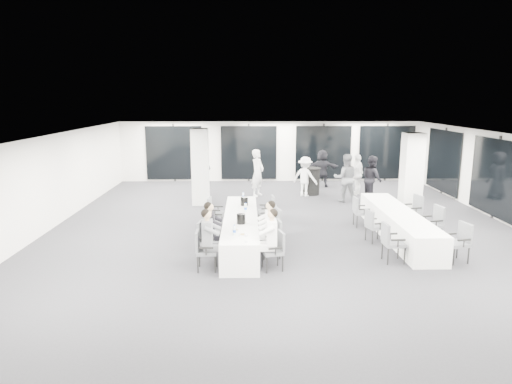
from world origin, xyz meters
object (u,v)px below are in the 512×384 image
chair_main_right_near (276,248)px  chair_side_right_mid (434,221)px  chair_side_left_far (359,210)px  standing_guest_b (346,175)px  banquet_table_side (398,224)px  standing_guest_f (322,166)px  chair_main_right_fourth (270,217)px  standing_guest_a (258,170)px  chair_main_left_mid (210,228)px  standing_guest_d (357,172)px  ice_bucket_near (241,219)px  chair_main_left_far (214,211)px  chair_main_left_second (206,238)px  chair_side_left_near (391,240)px  chair_main_right_far (269,209)px  chair_side_right_near (460,240)px  chair_side_right_far (414,209)px  standing_guest_e (409,173)px  chair_main_left_near (203,248)px  standing_guest_h (372,176)px  standing_guest_c (305,174)px  ice_bucket_far (244,201)px  chair_main_right_mid (272,225)px  chair_side_left_mid (373,224)px  chair_main_right_second (274,236)px  banquet_table_main (241,229)px  standing_guest_g (204,172)px  chair_main_left_fourth (212,219)px  cocktail_table (311,181)px

chair_main_right_near → chair_side_right_mid: (4.45, 1.99, 0.06)m
chair_side_left_far → standing_guest_b: bearing=172.8°
banquet_table_side → standing_guest_f: bearing=97.2°
banquet_table_side → chair_main_right_fourth: size_ratio=5.45×
chair_side_right_mid → standing_guest_a: bearing=28.4°
chair_main_left_mid → standing_guest_a: 6.49m
standing_guest_f → standing_guest_d: bearing=128.8°
standing_guest_b → ice_bucket_near: size_ratio=8.25×
chair_main_left_far → standing_guest_f: size_ratio=0.49×
chair_main_left_second → chair_side_left_near: bearing=96.2°
chair_main_right_far → chair_side_left_far: bearing=-96.7°
chair_side_right_near → standing_guest_a: standing_guest_a is taller
chair_main_right_fourth → chair_main_left_mid: bearing=113.9°
chair_side_right_far → standing_guest_e: size_ratio=0.47×
chair_main_left_mid → chair_main_right_fourth: size_ratio=0.93×
chair_main_left_near → standing_guest_h: bearing=140.0°
standing_guest_d → standing_guest_e: standing_guest_e is taller
chair_side_right_mid → standing_guest_f: standing_guest_f is taller
standing_guest_d → standing_guest_h: bearing=46.3°
standing_guest_c → standing_guest_d: (2.17, 0.29, 0.04)m
standing_guest_d → ice_bucket_far: standing_guest_d is taller
chair_main_left_mid → chair_side_left_far: bearing=118.1°
chair_main_right_mid → standing_guest_c: bearing=-28.8°
chair_side_right_mid → standing_guest_d: bearing=-3.6°
chair_main_right_fourth → standing_guest_b: standing_guest_b is taller
chair_main_left_mid → chair_side_right_mid: bearing=98.5°
standing_guest_f → standing_guest_h: size_ratio=0.94×
chair_main_right_fourth → chair_side_left_mid: 2.87m
chair_main_right_near → standing_guest_h: standing_guest_h is taller
chair_main_left_second → chair_main_right_mid: 1.91m
chair_main_right_fourth → standing_guest_d: standing_guest_d is taller
ice_bucket_far → chair_side_left_near: bearing=-38.5°
chair_main_left_near → chair_main_right_second: bearing=116.3°
banquet_table_main → standing_guest_g: size_ratio=2.48×
chair_main_left_near → chair_main_left_fourth: (0.00, 2.63, -0.02)m
banquet_table_main → standing_guest_a: bearing=84.3°
banquet_table_main → chair_main_right_second: chair_main_right_second is taller
cocktail_table → standing_guest_b: (1.10, -1.38, 0.48)m
chair_side_right_near → ice_bucket_near: (-5.25, 0.81, 0.33)m
chair_main_right_fourth → chair_side_right_mid: size_ratio=0.91×
chair_main_right_mid → chair_main_left_fourth: bearing=45.0°
chair_side_left_far → chair_side_right_far: size_ratio=0.94×
standing_guest_e → standing_guest_c: bearing=90.2°
cocktail_table → standing_guest_d: bearing=-1.4°
standing_guest_g → ice_bucket_far: 4.97m
chair_side_left_far → standing_guest_d: 4.85m
standing_guest_f → standing_guest_h: (1.42, -2.95, 0.06)m
ice_bucket_near → chair_main_left_mid: bearing=147.9°
chair_main_left_far → chair_main_right_second: chair_main_right_second is taller
chair_main_right_near → standing_guest_b: 7.57m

